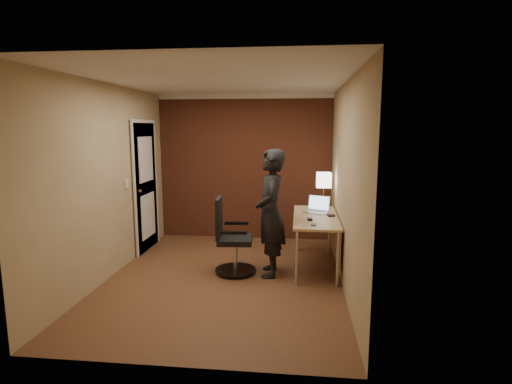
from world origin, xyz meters
The scene contains 9 objects.
room centered at (-0.27, 1.54, 1.37)m, with size 4.00×4.00×4.00m.
desk centered at (1.25, 0.53, 0.60)m, with size 0.60×1.50×0.73m.
desk_lamp centered at (1.32, 1.15, 1.15)m, with size 0.22×0.22×0.54m.
laptop centered at (1.22, 0.82, 0.79)m, with size 0.40×0.37×0.23m.
mouse centered at (1.09, 0.27, 0.75)m, with size 0.06×0.10×0.03m, color black.
phone centered at (1.14, 0.01, 0.73)m, with size 0.06×0.12×0.01m, color black.
wallet centered at (1.39, 0.56, 0.74)m, with size 0.09×0.11×0.02m, color black.
office_chair centered at (0.05, 0.17, 0.44)m, with size 0.55×0.58×1.01m.
person centered at (0.58, 0.18, 0.84)m, with size 0.61×0.40×1.67m, color black.
Camera 1 is at (0.94, -4.91, 1.94)m, focal length 28.00 mm.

